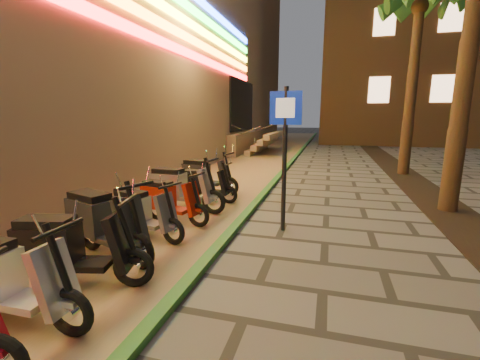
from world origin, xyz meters
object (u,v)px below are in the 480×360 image
(pedestrian_sign, at_px, (285,140))
(scooter_10, at_px, (168,200))
(scooter_9, at_px, (141,212))
(scooter_7, at_px, (69,248))
(scooter_13, at_px, (204,175))
(scooter_8, at_px, (102,221))
(scooter_11, at_px, (179,187))
(scooter_12, at_px, (203,184))
(scooter_6, at_px, (4,279))

(pedestrian_sign, xyz_separation_m, scooter_10, (-2.41, -0.15, -1.29))
(scooter_10, bearing_deg, scooter_9, -83.52)
(scooter_7, xyz_separation_m, scooter_13, (-0.27, 5.33, 0.00))
(scooter_8, bearing_deg, scooter_11, 106.07)
(scooter_8, distance_m, scooter_9, 0.88)
(scooter_9, distance_m, scooter_13, 3.54)
(pedestrian_sign, relative_size, scooter_7, 1.57)
(pedestrian_sign, bearing_deg, scooter_12, 153.41)
(scooter_7, xyz_separation_m, scooter_10, (-0.03, 2.70, -0.05))
(scooter_9, xyz_separation_m, scooter_12, (0.14, 2.66, -0.02))
(scooter_6, bearing_deg, scooter_12, 87.76)
(scooter_6, height_order, scooter_8, scooter_8)
(scooter_8, height_order, scooter_10, scooter_8)
(scooter_6, distance_m, scooter_7, 0.83)
(scooter_8, relative_size, scooter_11, 0.99)
(scooter_8, height_order, scooter_9, scooter_8)
(scooter_9, xyz_separation_m, scooter_13, (-0.19, 3.53, 0.06))
(scooter_11, bearing_deg, scooter_7, -83.46)
(scooter_9, distance_m, scooter_10, 0.91)
(scooter_7, bearing_deg, scooter_13, 78.85)
(scooter_10, height_order, scooter_12, scooter_10)
(scooter_8, bearing_deg, scooter_9, 97.44)
(scooter_6, xyz_separation_m, scooter_8, (-0.18, 1.76, 0.04))
(scooter_11, distance_m, scooter_12, 0.96)
(scooter_10, distance_m, scooter_11, 0.84)
(scooter_10, relative_size, scooter_11, 0.86)
(scooter_11, bearing_deg, scooter_10, -76.90)
(pedestrian_sign, xyz_separation_m, scooter_6, (-2.44, -3.68, -1.25))
(pedestrian_sign, xyz_separation_m, scooter_11, (-2.54, 0.67, -1.21))
(scooter_10, distance_m, scooter_12, 1.76)
(scooter_11, bearing_deg, scooter_13, 97.16)
(pedestrian_sign, relative_size, scooter_10, 1.72)
(scooter_7, relative_size, scooter_11, 0.94)
(pedestrian_sign, height_order, scooter_7, pedestrian_sign)
(scooter_7, bearing_deg, scooter_9, 78.60)
(scooter_6, relative_size, scooter_9, 1.09)
(scooter_8, relative_size, scooter_9, 1.17)
(scooter_9, distance_m, scooter_12, 2.66)
(scooter_8, height_order, scooter_11, scooter_8)
(scooter_10, bearing_deg, scooter_7, -79.59)
(scooter_12, bearing_deg, scooter_11, -100.19)
(pedestrian_sign, xyz_separation_m, scooter_8, (-2.62, -1.92, -1.20))
(scooter_10, bearing_deg, scooter_11, 108.99)
(scooter_8, xyz_separation_m, scooter_11, (0.08, 2.59, -0.00))
(scooter_9, bearing_deg, scooter_10, 100.44)
(pedestrian_sign, xyz_separation_m, scooter_7, (-2.38, -2.85, -1.24))
(scooter_8, distance_m, scooter_12, 3.54)
(pedestrian_sign, relative_size, scooter_6, 1.61)
(scooter_10, bearing_deg, scooter_13, 104.91)
(scooter_12, height_order, scooter_13, scooter_13)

